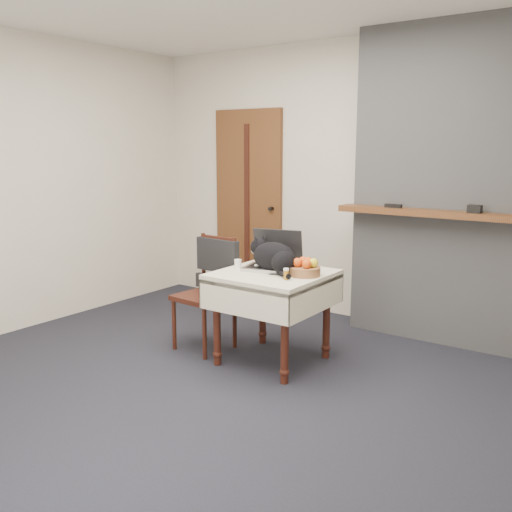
{
  "coord_description": "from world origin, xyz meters",
  "views": [
    {
      "loc": [
        2.34,
        -2.88,
        1.62
      ],
      "look_at": [
        -0.08,
        0.53,
        0.82
      ],
      "focal_mm": 40.0,
      "sensor_mm": 36.0,
      "label": 1
    }
  ],
  "objects": [
    {
      "name": "chimney",
      "position": [
        0.9,
        1.85,
        1.3
      ],
      "size": [
        1.62,
        0.48,
        2.6
      ],
      "color": "gray",
      "rests_on": "ground"
    },
    {
      "name": "fruit_basket",
      "position": [
        0.29,
        0.62,
        0.75
      ],
      "size": [
        0.23,
        0.23,
        0.13
      ],
      "color": "#96683C",
      "rests_on": "side_table"
    },
    {
      "name": "door",
      "position": [
        -1.2,
        1.97,
        1.0
      ],
      "size": [
        0.82,
        0.1,
        2.0
      ],
      "color": "brown",
      "rests_on": "ground"
    },
    {
      "name": "room_shell",
      "position": [
        0.0,
        0.46,
        1.76
      ],
      "size": [
        4.52,
        4.01,
        2.61
      ],
      "color": "beige",
      "rests_on": "ground"
    },
    {
      "name": "chair",
      "position": [
        -0.56,
        0.59,
        0.58
      ],
      "size": [
        0.44,
        0.43,
        0.91
      ],
      "rotation": [
        0.0,
        0.0,
        -0.08
      ],
      "color": "#37110F",
      "rests_on": "ground"
    },
    {
      "name": "desk_clutter",
      "position": [
        0.18,
        0.61,
        0.7
      ],
      "size": [
        0.15,
        0.03,
        0.01
      ],
      "primitive_type": "cube",
      "rotation": [
        0.0,
        0.0,
        0.06
      ],
      "color": "black",
      "rests_on": "side_table"
    },
    {
      "name": "side_table",
      "position": [
        0.04,
        0.58,
        0.59
      ],
      "size": [
        0.78,
        0.78,
        0.7
      ],
      "color": "#37110F",
      "rests_on": "ground"
    },
    {
      "name": "cream_jar",
      "position": [
        -0.27,
        0.56,
        0.73
      ],
      "size": [
        0.06,
        0.06,
        0.06
      ],
      "primitive_type": "cylinder",
      "color": "white",
      "rests_on": "side_table"
    },
    {
      "name": "ground",
      "position": [
        0.0,
        0.0,
        0.0
      ],
      "size": [
        4.5,
        4.5,
        0.0
      ],
      "primitive_type": "plane",
      "color": "black",
      "rests_on": "ground"
    },
    {
      "name": "laptop",
      "position": [
        -0.03,
        0.7,
        0.77
      ],
      "size": [
        0.46,
        0.42,
        0.29
      ],
      "rotation": [
        0.0,
        0.0,
        0.25
      ],
      "color": "#B7B7BC",
      "rests_on": "side_table"
    },
    {
      "name": "cat",
      "position": [
        0.05,
        0.59,
        0.81
      ],
      "size": [
        0.5,
        0.33,
        0.26
      ],
      "rotation": [
        0.0,
        0.0,
        -0.25
      ],
      "color": "black",
      "rests_on": "side_table"
    },
    {
      "name": "pill_bottle",
      "position": [
        0.25,
        0.43,
        0.74
      ],
      "size": [
        0.04,
        0.04,
        0.08
      ],
      "color": "#976112",
      "rests_on": "side_table"
    }
  ]
}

